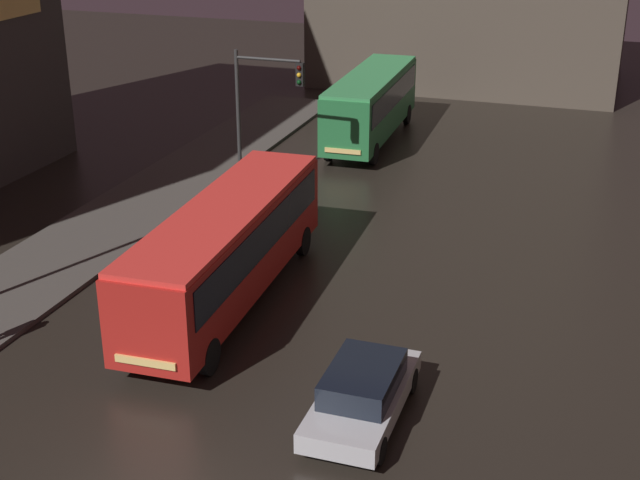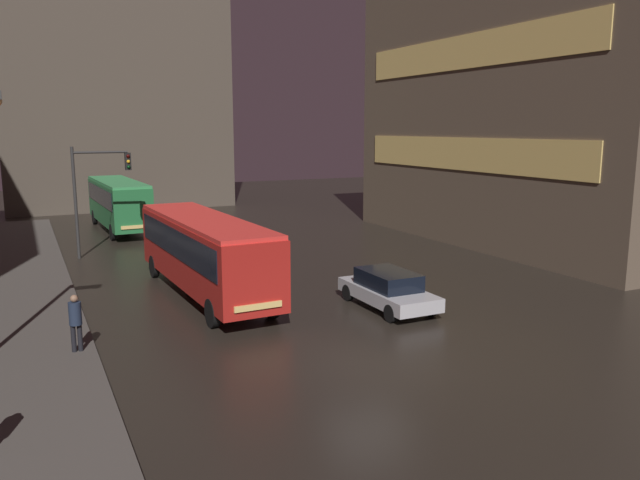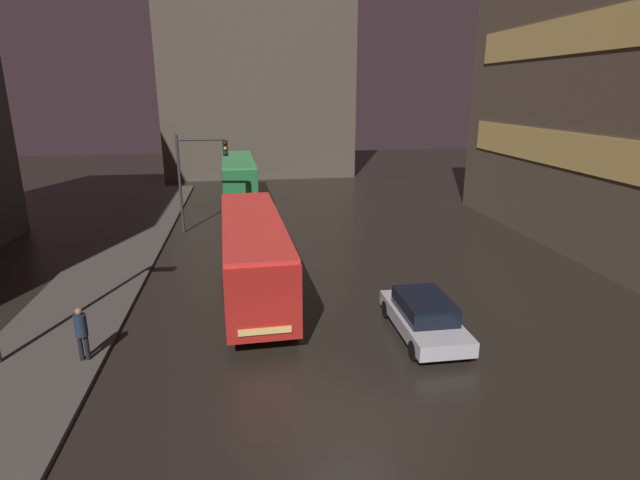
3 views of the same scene
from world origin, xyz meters
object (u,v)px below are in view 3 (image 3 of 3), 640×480
(bus_far, at_px, (238,175))
(pedestrian_mid, at_px, (81,330))
(bus_near, at_px, (253,248))
(car_taxi, at_px, (424,316))
(traffic_light_main, at_px, (197,167))

(bus_far, height_order, pedestrian_mid, bus_far)
(bus_near, relative_size, car_taxi, 2.47)
(bus_near, xyz_separation_m, car_taxi, (5.67, -4.74, -1.23))
(bus_far, relative_size, pedestrian_mid, 5.92)
(bus_near, distance_m, car_taxi, 7.49)
(car_taxi, relative_size, traffic_light_main, 0.79)
(car_taxi, bearing_deg, traffic_light_main, -59.80)
(car_taxi, xyz_separation_m, pedestrian_mid, (-10.95, -0.30, 0.43))
(bus_near, bearing_deg, traffic_light_main, -75.83)
(bus_near, height_order, traffic_light_main, traffic_light_main)
(pedestrian_mid, bearing_deg, traffic_light_main, 104.83)
(bus_near, relative_size, traffic_light_main, 1.94)
(bus_far, relative_size, traffic_light_main, 1.78)
(traffic_light_main, bearing_deg, car_taxi, -59.51)
(bus_far, xyz_separation_m, pedestrian_mid, (-4.55, -23.31, -0.86))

